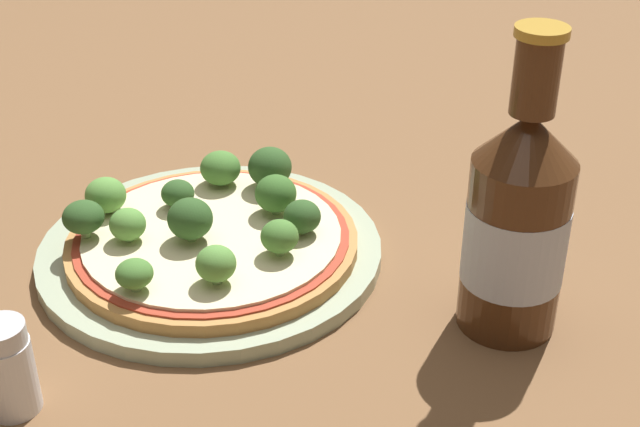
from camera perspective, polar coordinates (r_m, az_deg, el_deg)
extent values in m
plane|color=brown|center=(0.68, -6.44, -3.55)|extent=(3.00, 3.00, 0.00)
cylinder|color=#A3B293|center=(0.69, -7.37, -2.46)|extent=(0.26, 0.26, 0.01)
cylinder|color=#B77F42|center=(0.68, -7.24, -1.93)|extent=(0.22, 0.22, 0.01)
cylinder|color=#A83823|center=(0.68, -7.27, -1.52)|extent=(0.21, 0.21, 0.00)
cylinder|color=beige|center=(0.68, -7.27, -1.43)|extent=(0.20, 0.20, 0.00)
cylinder|color=#89A866|center=(0.71, -9.03, 0.63)|extent=(0.01, 0.01, 0.01)
ellipsoid|color=#2D5123|center=(0.71, -9.09, 1.28)|extent=(0.03, 0.03, 0.02)
cylinder|color=#89A866|center=(0.68, -12.12, -1.42)|extent=(0.01, 0.01, 0.01)
ellipsoid|color=#568E3D|center=(0.67, -12.21, -0.68)|extent=(0.03, 0.03, 0.02)
cylinder|color=#89A866|center=(0.67, -1.14, -0.96)|extent=(0.01, 0.01, 0.01)
ellipsoid|color=#2D5123|center=(0.67, -1.15, -0.19)|extent=(0.03, 0.03, 0.02)
cylinder|color=#89A866|center=(0.70, -2.83, 0.37)|extent=(0.01, 0.01, 0.01)
ellipsoid|color=#386628|center=(0.69, -2.85, 1.29)|extent=(0.03, 0.03, 0.03)
cylinder|color=#89A866|center=(0.62, -6.62, -4.08)|extent=(0.01, 0.01, 0.01)
ellipsoid|color=#568E3D|center=(0.61, -6.68, -3.20)|extent=(0.03, 0.03, 0.03)
cylinder|color=#89A866|center=(0.74, -6.34, 2.13)|extent=(0.01, 0.01, 0.01)
ellipsoid|color=#477A33|center=(0.74, -6.39, 2.91)|extent=(0.03, 0.03, 0.03)
cylinder|color=#89A866|center=(0.73, -3.20, 2.04)|extent=(0.01, 0.01, 0.01)
ellipsoid|color=#2D5123|center=(0.73, -3.23, 2.99)|extent=(0.04, 0.04, 0.03)
cylinder|color=#89A866|center=(0.67, -8.23, -1.32)|extent=(0.01, 0.01, 0.01)
ellipsoid|color=#2D5123|center=(0.66, -8.31, -0.33)|extent=(0.03, 0.03, 0.03)
cylinder|color=#89A866|center=(0.72, -13.46, 0.38)|extent=(0.01, 0.01, 0.01)
ellipsoid|color=#568E3D|center=(0.71, -13.56, 1.15)|extent=(0.03, 0.03, 0.03)
cylinder|color=#89A866|center=(0.69, -14.78, -1.07)|extent=(0.01, 0.01, 0.01)
ellipsoid|color=#2D5123|center=(0.68, -14.91, -0.21)|extent=(0.03, 0.03, 0.02)
cylinder|color=#89A866|center=(0.62, -11.71, -4.50)|extent=(0.01, 0.01, 0.01)
ellipsoid|color=#477A33|center=(0.62, -11.80, -3.79)|extent=(0.03, 0.03, 0.02)
cylinder|color=#89A866|center=(0.65, -2.58, -2.29)|extent=(0.01, 0.01, 0.01)
ellipsoid|color=#477A33|center=(0.64, -2.60, -1.47)|extent=(0.03, 0.03, 0.02)
cylinder|color=#472814|center=(0.60, 12.32, -2.01)|extent=(0.07, 0.07, 0.12)
cylinder|color=#B2BCD1|center=(0.60, 12.35, -1.81)|extent=(0.07, 0.07, 0.06)
cone|color=#472814|center=(0.57, 13.19, 4.74)|extent=(0.07, 0.07, 0.03)
cylinder|color=#472814|center=(0.55, 13.68, 8.56)|extent=(0.03, 0.03, 0.05)
cylinder|color=#B7892D|center=(0.54, 14.03, 11.24)|extent=(0.03, 0.03, 0.01)
cylinder|color=silver|center=(0.57, -19.27, -9.78)|extent=(0.03, 0.03, 0.05)
cylinder|color=silver|center=(0.55, -19.81, -7.29)|extent=(0.03, 0.03, 0.01)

